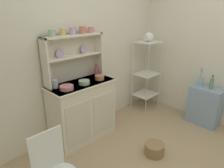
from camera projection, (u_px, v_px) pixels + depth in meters
name	position (u px, v px, depth m)	size (l,w,h in m)	color
wall_back	(81.00, 50.00, 2.97)	(3.84, 0.05, 2.50)	silver
hutch_cabinet	(83.00, 110.00, 2.94)	(0.94, 0.45, 0.86)	silver
hutch_shelf_unit	(72.00, 54.00, 2.77)	(0.88, 0.18, 0.63)	beige
bakers_rack	(147.00, 70.00, 3.76)	(0.43, 0.36, 1.27)	silver
side_shelf_blue	(204.00, 106.00, 3.35)	(0.28, 0.48, 0.63)	#849EBC
wire_chair	(53.00, 168.00, 1.76)	(0.36, 0.36, 0.85)	white
floor_basket	(154.00, 149.00, 2.69)	(0.26, 0.26, 0.15)	#93754C
cup_sage_0	(52.00, 33.00, 2.44)	(0.09, 0.08, 0.09)	#9EB78E
cup_gold_1	(63.00, 32.00, 2.54)	(0.08, 0.07, 0.09)	#DBB760
cup_lilac_2	(73.00, 31.00, 2.64)	(0.09, 0.08, 0.09)	#B79ECC
cup_terracotta_3	(82.00, 30.00, 2.74)	(0.09, 0.08, 0.09)	#C67556
cup_rose_4	(91.00, 30.00, 2.84)	(0.09, 0.08, 0.08)	#D17A84
bowl_mixing_large	(67.00, 88.00, 2.55)	(0.17, 0.17, 0.05)	#D17A84
bowl_floral_medium	(84.00, 82.00, 2.73)	(0.15, 0.15, 0.05)	#9EB78E
bowl_cream_small	(100.00, 77.00, 2.91)	(0.13, 0.13, 0.06)	#C67556
jam_bottle	(96.00, 71.00, 3.05)	(0.05, 0.05, 0.18)	#B74C47
utensil_jar	(55.00, 84.00, 2.59)	(0.08, 0.08, 0.25)	#B2B7C6
porcelain_teapot	(149.00, 37.00, 3.55)	(0.25, 0.16, 0.18)	white
flower_vase	(201.00, 80.00, 3.28)	(0.07, 0.07, 0.31)	#8EB2D1
oil_bottle	(212.00, 83.00, 3.17)	(0.06, 0.06, 0.22)	#6B8C60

